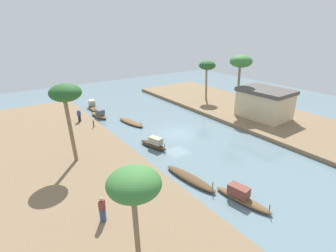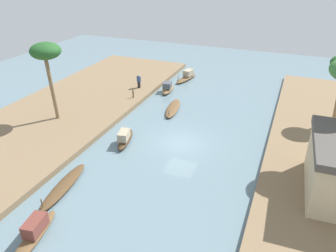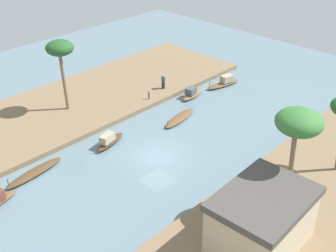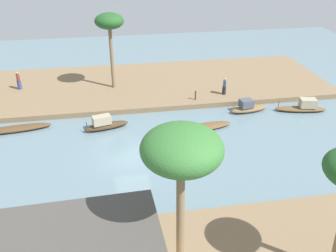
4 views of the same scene
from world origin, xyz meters
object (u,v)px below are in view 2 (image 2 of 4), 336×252
(sampan_downstream_large, at_px, (168,88))
(sampan_with_tall_canopy, at_px, (34,233))
(sampan_open_hull, at_px, (187,77))
(mooring_post, at_px, (133,94))
(sampan_near_left_bank, at_px, (125,138))
(sampan_foreground, at_px, (173,108))
(person_by_mooring, at_px, (139,82))
(palm_tree_left_near, at_px, (46,53))
(sampan_midstream, at_px, (64,186))

(sampan_downstream_large, xyz_separation_m, sampan_with_tall_canopy, (23.67, 1.60, 0.01))
(sampan_open_hull, relative_size, mooring_post, 5.50)
(sampan_near_left_bank, height_order, sampan_foreground, sampan_near_left_bank)
(mooring_post, bearing_deg, sampan_near_left_bank, 22.92)
(mooring_post, bearing_deg, sampan_downstream_large, 150.96)
(sampan_downstream_large, xyz_separation_m, person_by_mooring, (1.28, -3.10, 0.78))
(sampan_near_left_bank, distance_m, sampan_open_hull, 17.18)
(sampan_with_tall_canopy, xyz_separation_m, palm_tree_left_near, (-12.30, -8.34, 6.22))
(sampan_open_hull, bearing_deg, sampan_foreground, 21.72)
(sampan_open_hull, bearing_deg, sampan_midstream, 10.12)
(person_by_mooring, bearing_deg, mooring_post, 127.15)
(sampan_near_left_bank, distance_m, sampan_with_tall_canopy, 11.25)
(sampan_midstream, bearing_deg, sampan_with_tall_canopy, 10.42)
(sampan_open_hull, relative_size, sampan_midstream, 0.84)
(sampan_open_hull, bearing_deg, mooring_post, -7.63)
(sampan_downstream_large, height_order, sampan_with_tall_canopy, sampan_downstream_large)
(person_by_mooring, xyz_separation_m, palm_tree_left_near, (10.10, -3.64, 5.45))
(mooring_post, bearing_deg, palm_tree_left_near, -31.57)
(sampan_near_left_bank, bearing_deg, mooring_post, -170.92)
(mooring_post, bearing_deg, sampan_open_hull, 161.19)
(person_by_mooring, bearing_deg, sampan_downstream_large, -135.20)
(sampan_foreground, bearing_deg, sampan_downstream_large, -162.04)
(sampan_foreground, height_order, sampan_midstream, sampan_midstream)
(sampan_with_tall_canopy, bearing_deg, sampan_downstream_large, 173.88)
(sampan_downstream_large, xyz_separation_m, mooring_post, (4.21, -2.33, 0.47))
(person_by_mooring, bearing_deg, sampan_foreground, 171.23)
(mooring_post, bearing_deg, sampan_foreground, 84.69)
(sampan_near_left_bank, height_order, person_by_mooring, person_by_mooring)
(sampan_midstream, height_order, palm_tree_left_near, palm_tree_left_near)
(palm_tree_left_near, bearing_deg, mooring_post, 148.43)
(sampan_foreground, bearing_deg, sampan_midstream, -18.42)
(sampan_open_hull, height_order, sampan_downstream_large, sampan_open_hull)
(sampan_downstream_large, height_order, mooring_post, mooring_post)
(sampan_foreground, relative_size, person_by_mooring, 3.07)
(sampan_foreground, height_order, person_by_mooring, person_by_mooring)
(person_by_mooring, height_order, palm_tree_left_near, palm_tree_left_near)
(sampan_open_hull, xyz_separation_m, sampan_midstream, (24.16, -0.45, -0.19))
(palm_tree_left_near, bearing_deg, sampan_midstream, 41.08)
(sampan_open_hull, distance_m, sampan_foreground, 9.56)
(person_by_mooring, relative_size, mooring_post, 1.90)
(sampan_foreground, xyz_separation_m, mooring_post, (-0.45, -4.80, 0.69))
(mooring_post, distance_m, palm_tree_left_near, 10.19)
(sampan_midstream, relative_size, mooring_post, 6.56)
(sampan_open_hull, distance_m, sampan_with_tall_canopy, 28.43)
(person_by_mooring, bearing_deg, sampan_midstream, 122.99)
(sampan_near_left_bank, xyz_separation_m, sampan_downstream_large, (-12.43, -1.14, -0.05))
(sampan_open_hull, xyz_separation_m, sampan_foreground, (9.40, 1.75, -0.21))
(sampan_foreground, xyz_separation_m, sampan_midstream, (14.76, -2.20, 0.03))
(sampan_downstream_large, distance_m, mooring_post, 4.83)
(sampan_open_hull, xyz_separation_m, person_by_mooring, (6.02, -3.82, 0.78))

